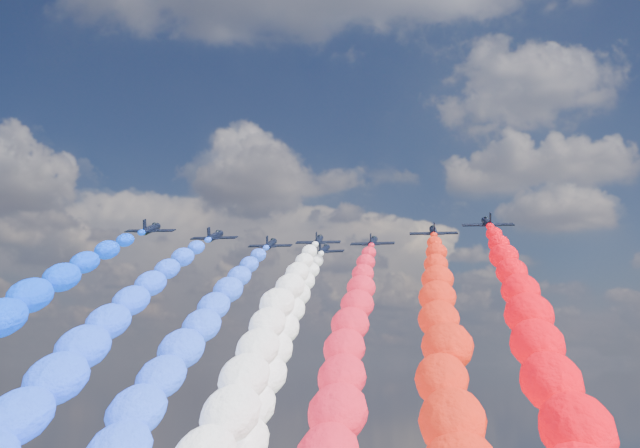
# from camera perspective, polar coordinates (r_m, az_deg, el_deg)

# --- Properties ---
(jet_0) EXTENTS (8.84, 11.65, 5.49)m
(jet_0) POSITION_cam_1_polar(r_m,az_deg,el_deg) (136.32, -12.07, -0.35)
(jet_0) COLOR black
(jet_1) EXTENTS (8.26, 11.24, 5.49)m
(jet_1) POSITION_cam_1_polar(r_m,az_deg,el_deg) (142.13, -7.58, -0.87)
(jet_1) COLOR black
(trail_1) EXTENTS (6.53, 96.63, 46.19)m
(trail_1) POSITION_cam_1_polar(r_m,az_deg,el_deg) (93.50, -15.85, -8.89)
(trail_1) COLOR #1D4BFF
(jet_2) EXTENTS (8.41, 11.35, 5.49)m
(jet_2) POSITION_cam_1_polar(r_m,az_deg,el_deg) (150.47, -3.57, -1.45)
(jet_2) COLOR black
(trail_2) EXTENTS (6.53, 96.63, 46.19)m
(trail_2) POSITION_cam_1_polar(r_m,az_deg,el_deg) (100.69, -9.17, -9.20)
(trail_2) COLOR blue
(jet_3) EXTENTS (8.59, 11.48, 5.49)m
(jet_3) POSITION_cam_1_polar(r_m,az_deg,el_deg) (145.90, -0.11, -1.20)
(jet_3) COLOR black
(trail_3) EXTENTS (6.53, 96.63, 46.19)m
(trail_3) POSITION_cam_1_polar(r_m,az_deg,el_deg) (95.35, -4.11, -9.26)
(trail_3) COLOR white
(jet_4) EXTENTS (8.81, 11.63, 5.49)m
(jet_4) POSITION_cam_1_polar(r_m,az_deg,el_deg) (157.85, 0.28, -1.87)
(jet_4) COLOR black
(trail_4) EXTENTS (6.53, 96.63, 46.19)m
(trail_4) POSITION_cam_1_polar(r_m,az_deg,el_deg) (107.34, -3.09, -9.35)
(trail_4) COLOR white
(jet_5) EXTENTS (8.51, 11.42, 5.49)m
(jet_5) POSITION_cam_1_polar(r_m,az_deg,el_deg) (147.79, 3.83, -1.29)
(jet_5) COLOR black
(trail_5) EXTENTS (6.53, 96.63, 46.19)m
(trail_5) POSITION_cam_1_polar(r_m,az_deg,el_deg) (96.75, 2.04, -9.29)
(trail_5) COLOR red
(jet_6) EXTENTS (8.41, 11.35, 5.49)m
(jet_6) POSITION_cam_1_polar(r_m,az_deg,el_deg) (137.30, 8.17, -0.54)
(jet_6) COLOR black
(trail_6) EXTENTS (6.53, 96.63, 46.19)m
(trail_6) POSITION_cam_1_polar(r_m,az_deg,el_deg) (85.98, 8.84, -9.08)
(trail_6) COLOR red
(jet_7) EXTENTS (8.53, 11.43, 5.49)m
(jet_7) POSITION_cam_1_polar(r_m,az_deg,el_deg) (130.45, 11.98, 0.08)
(jet_7) COLOR black
(trail_7) EXTENTS (6.53, 96.63, 46.19)m
(trail_7) POSITION_cam_1_polar(r_m,az_deg,el_deg) (79.29, 15.25, -8.78)
(trail_7) COLOR #F4030F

